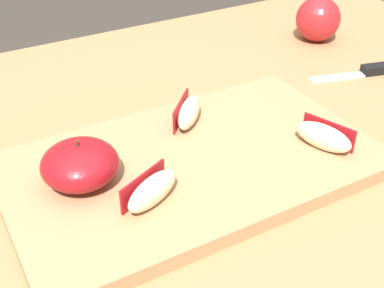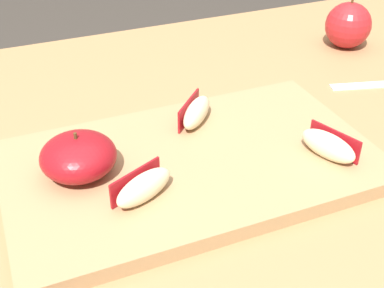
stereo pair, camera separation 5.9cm
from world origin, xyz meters
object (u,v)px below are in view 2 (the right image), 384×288
at_px(apple_half_skin_up, 78,156).
at_px(apple_wedge_right, 328,145).
at_px(cutting_board, 192,165).
at_px(whole_apple_crimson, 348,25).
at_px(apple_wedge_near_knife, 197,112).
at_px(apple_wedge_front, 143,187).

height_order(apple_half_skin_up, apple_wedge_right, apple_half_skin_up).
xyz_separation_m(cutting_board, whole_apple_crimson, (0.39, 0.24, 0.03)).
relative_size(cutting_board, apple_wedge_near_knife, 6.30).
xyz_separation_m(apple_half_skin_up, apple_wedge_front, (0.05, -0.07, -0.01)).
bearing_deg(apple_wedge_near_knife, apple_half_skin_up, -163.09).
bearing_deg(apple_wedge_near_knife, whole_apple_crimson, 24.84).
height_order(cutting_board, apple_wedge_front, apple_wedge_front).
bearing_deg(whole_apple_crimson, cutting_board, -149.02).
relative_size(apple_wedge_near_knife, apple_wedge_right, 0.91).
relative_size(apple_half_skin_up, apple_wedge_front, 1.13).
distance_m(apple_half_skin_up, whole_apple_crimson, 0.56).
distance_m(apple_wedge_front, apple_wedge_right, 0.22).
height_order(cutting_board, apple_half_skin_up, apple_half_skin_up).
height_order(apple_half_skin_up, apple_wedge_near_knife, apple_half_skin_up).
relative_size(cutting_board, apple_wedge_right, 5.72).
bearing_deg(apple_wedge_front, whole_apple_crimson, 31.28).
distance_m(apple_half_skin_up, apple_wedge_right, 0.28).
distance_m(cutting_board, apple_half_skin_up, 0.13).
bearing_deg(whole_apple_crimson, apple_wedge_right, -129.96).
bearing_deg(apple_wedge_right, cutting_board, 158.54).
bearing_deg(whole_apple_crimson, apple_half_skin_up, -157.56).
bearing_deg(apple_wedge_front, cutting_board, 32.82).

